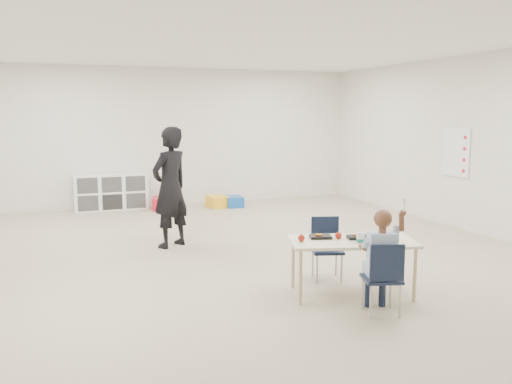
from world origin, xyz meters
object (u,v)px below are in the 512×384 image
object	(u,v)px
adult	(170,187)
child	(382,256)
table	(352,267)
cubby_shelf	(111,192)
chair_near	(382,277)

from	to	relation	value
adult	child	bearing A→B (deg)	78.78
table	child	bearing A→B (deg)	-74.46
table	child	size ratio (longest dim) A/B	1.27
child	cubby_shelf	bearing A→B (deg)	121.77
cubby_shelf	adult	bearing A→B (deg)	-81.59
chair_near	adult	size ratio (longest dim) A/B	0.41
cubby_shelf	child	bearing A→B (deg)	-74.56
cubby_shelf	adult	size ratio (longest dim) A/B	0.82
table	adult	size ratio (longest dim) A/B	0.83
chair_near	cubby_shelf	world-z (taller)	chair_near
chair_near	adult	distance (m)	3.57
cubby_shelf	table	bearing A→B (deg)	-73.15
cubby_shelf	adult	world-z (taller)	adult
child	cubby_shelf	size ratio (longest dim) A/B	0.79
table	child	xyz separation A→B (m)	(-0.01, -0.56, 0.26)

